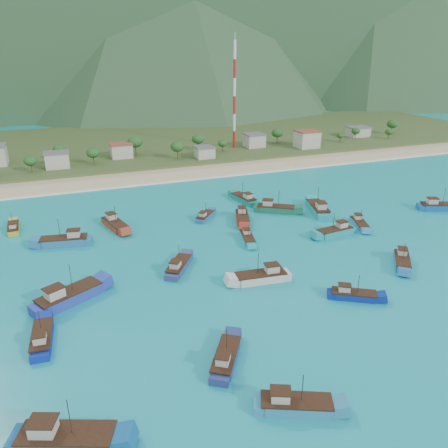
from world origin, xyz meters
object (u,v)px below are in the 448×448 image
object	(u,v)px
boat_1	(42,339)
boat_23	(14,228)
boat_10	(335,232)
boat_27	(205,217)
boat_17	(179,267)
boat_11	(439,207)
boat_2	(68,297)
boat_6	(242,218)
boat_7	(275,209)
radio_tower	(234,96)
boat_18	(115,225)
boat_22	(248,239)
boat_4	(295,406)
boat_12	(318,209)
boat_13	(65,440)
boat_29	(65,241)
boat_16	(359,224)
boat_26	(244,199)
boat_0	(353,296)
boat_25	(226,359)
boat_8	(402,261)
boat_5	(262,277)

from	to	relation	value
boat_1	boat_23	distance (m)	54.09
boat_10	boat_27	distance (m)	36.01
boat_17	boat_11	bearing A→B (deg)	39.97
boat_2	boat_11	world-z (taller)	boat_2
boat_6	boat_7	bearing A→B (deg)	-146.34
radio_tower	boat_7	world-z (taller)	radio_tower
boat_18	boat_22	distance (m)	36.28
boat_4	boat_2	bearing A→B (deg)	-121.18
boat_12	boat_27	distance (m)	33.30
boat_13	boat_29	world-z (taller)	boat_13
boat_6	boat_16	xyz separation A→B (m)	(28.19, -14.86, -0.18)
boat_2	boat_18	size ratio (longest dim) A/B	1.17
boat_1	boat_27	xyz separation A→B (m)	(42.77, 43.73, -0.19)
boat_26	boat_27	distance (m)	18.71
boat_23	boat_0	bearing A→B (deg)	-45.87
boat_2	boat_4	distance (m)	47.22
boat_0	boat_16	size ratio (longest dim) A/B	0.98
boat_12	boat_17	bearing A→B (deg)	-141.72
boat_26	boat_11	bearing A→B (deg)	-39.72
boat_6	boat_13	bearing A→B (deg)	70.07
boat_1	boat_11	distance (m)	113.29
boat_2	boat_22	bearing A→B (deg)	79.90
boat_1	boat_22	size ratio (longest dim) A/B	1.17
radio_tower	boat_29	distance (m)	115.44
boat_11	boat_25	world-z (taller)	boat_11
boat_17	boat_22	distance (m)	22.16
boat_8	boat_25	size ratio (longest dim) A/B	0.95
boat_4	boat_16	size ratio (longest dim) A/B	1.13
boat_2	boat_12	bearing A→B (deg)	81.50
boat_1	boat_7	world-z (taller)	boat_7
boat_29	boat_1	bearing A→B (deg)	-177.31
boat_13	boat_26	world-z (taller)	boat_13
boat_5	boat_26	bearing A→B (deg)	-13.18
boat_16	boat_26	size ratio (longest dim) A/B	0.86
boat_17	boat_26	distance (m)	48.26
boat_11	boat_1	bearing A→B (deg)	-54.73
boat_4	boat_1	bearing A→B (deg)	-106.94
boat_10	boat_16	size ratio (longest dim) A/B	1.16
boat_6	boat_27	world-z (taller)	boat_6
boat_0	boat_17	xyz separation A→B (m)	(-28.44, 23.20, 0.10)
boat_22	boat_10	bearing A→B (deg)	-178.69
boat_7	boat_13	distance (m)	88.37
boat_5	boat_25	bearing A→B (deg)	148.40
radio_tower	boat_18	size ratio (longest dim) A/B	3.85
boat_1	boat_13	world-z (taller)	boat_13
boat_2	boat_22	size ratio (longest dim) A/B	1.57
boat_4	boat_17	world-z (taller)	boat_4
radio_tower	boat_8	xyz separation A→B (m)	(-7.68, -119.51, -24.10)
boat_16	boat_7	bearing A→B (deg)	-28.31
boat_5	boat_23	size ratio (longest dim) A/B	1.33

